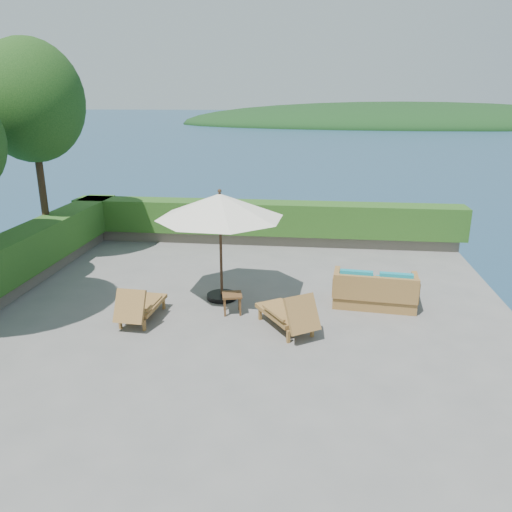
# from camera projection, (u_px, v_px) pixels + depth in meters

# --- Properties ---
(ground) EXTENTS (12.00, 12.00, 0.00)m
(ground) POSITION_uv_depth(u_px,v_px,m) (238.00, 315.00, 10.85)
(ground) COLOR slate
(ground) RESTS_ON ground
(foundation) EXTENTS (12.00, 12.00, 3.00)m
(foundation) POSITION_uv_depth(u_px,v_px,m) (239.00, 377.00, 11.33)
(foundation) COLOR #5E554A
(foundation) RESTS_ON ocean
(ocean) EXTENTS (600.00, 600.00, 0.00)m
(ocean) POSITION_uv_depth(u_px,v_px,m) (239.00, 431.00, 11.77)
(ocean) COLOR navy
(ocean) RESTS_ON ground
(offshore_island) EXTENTS (126.00, 57.60, 12.60)m
(offshore_island) POSITION_uv_depth(u_px,v_px,m) (400.00, 125.00, 141.41)
(offshore_island) COLOR black
(offshore_island) RESTS_ON ocean
(planter_wall_far) EXTENTS (12.00, 0.60, 0.36)m
(planter_wall_far) POSITION_uv_depth(u_px,v_px,m) (264.00, 238.00, 16.10)
(planter_wall_far) COLOR #6F6659
(planter_wall_far) RESTS_ON ground
(hedge_far) EXTENTS (12.40, 0.90, 1.00)m
(hedge_far) POSITION_uv_depth(u_px,v_px,m) (264.00, 218.00, 15.89)
(hedge_far) COLOR #1D3F12
(hedge_far) RESTS_ON planter_wall_far
(tree_far) EXTENTS (2.80, 2.80, 6.03)m
(tree_far) POSITION_uv_depth(u_px,v_px,m) (31.00, 102.00, 13.21)
(tree_far) COLOR #3B2616
(tree_far) RESTS_ON ground
(patio_umbrella) EXTENTS (3.67, 3.67, 2.60)m
(patio_umbrella) POSITION_uv_depth(u_px,v_px,m) (220.00, 207.00, 11.05)
(patio_umbrella) COLOR black
(patio_umbrella) RESTS_ON ground
(lounge_left) EXTENTS (0.73, 1.52, 0.86)m
(lounge_left) POSITION_uv_depth(u_px,v_px,m) (140.00, 305.00, 10.43)
(lounge_left) COLOR olive
(lounge_left) RESTS_ON ground
(lounge_right) EXTENTS (1.41, 1.66, 0.91)m
(lounge_right) POSITION_uv_depth(u_px,v_px,m) (289.00, 314.00, 10.00)
(lounge_right) COLOR olive
(lounge_right) RESTS_ON ground
(side_table) EXTENTS (0.50, 0.50, 0.45)m
(side_table) POSITION_uv_depth(u_px,v_px,m) (232.00, 297.00, 10.83)
(side_table) COLOR #5A341B
(side_table) RESTS_ON ground
(wicker_loveseat) EXTENTS (1.93, 1.11, 0.91)m
(wicker_loveseat) POSITION_uv_depth(u_px,v_px,m) (374.00, 291.00, 11.20)
(wicker_loveseat) COLOR olive
(wicker_loveseat) RESTS_ON ground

